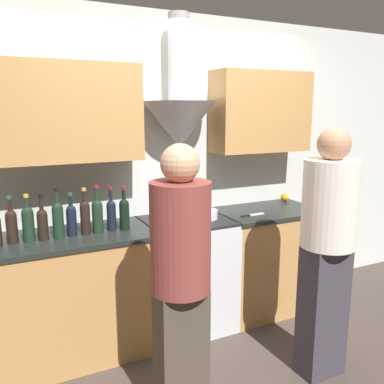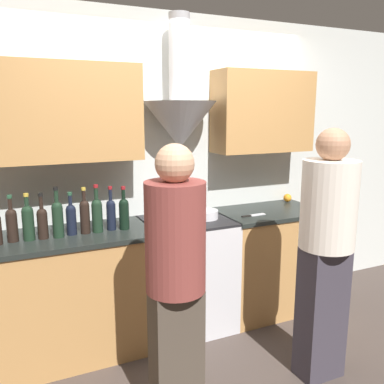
% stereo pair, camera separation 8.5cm
% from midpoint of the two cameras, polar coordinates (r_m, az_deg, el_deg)
% --- Properties ---
extents(ground_plane, '(12.00, 12.00, 0.00)m').
position_cam_midpoint_polar(ground_plane, '(3.40, 2.68, -20.88)').
color(ground_plane, '#423833').
extents(wall_back, '(8.40, 0.59, 2.60)m').
position_cam_midpoint_polar(wall_back, '(3.45, -2.40, 5.40)').
color(wall_back, silver).
rests_on(wall_back, ground_plane).
extents(counter_left, '(1.15, 0.62, 0.94)m').
position_cam_midpoint_polar(counter_left, '(3.23, -15.29, -13.63)').
color(counter_left, '#B27F47').
rests_on(counter_left, ground_plane).
extents(counter_right, '(0.93, 0.62, 0.94)m').
position_cam_midpoint_polar(counter_right, '(3.84, 11.09, -9.28)').
color(counter_right, '#B27F47').
rests_on(counter_right, ground_plane).
extents(stove_range, '(0.70, 0.60, 0.94)m').
position_cam_midpoint_polar(stove_range, '(3.47, 0.01, -11.36)').
color(stove_range, silver).
rests_on(stove_range, ground_plane).
extents(wine_bottle_1, '(0.07, 0.07, 0.32)m').
position_cam_midpoint_polar(wine_bottle_1, '(2.99, -23.24, -4.02)').
color(wine_bottle_1, black).
rests_on(wine_bottle_1, counter_left).
extents(wine_bottle_2, '(0.08, 0.08, 0.33)m').
position_cam_midpoint_polar(wine_bottle_2, '(2.98, -21.27, -3.78)').
color(wine_bottle_2, black).
rests_on(wine_bottle_2, counter_left).
extents(wine_bottle_3, '(0.07, 0.07, 0.32)m').
position_cam_midpoint_polar(wine_bottle_3, '(2.98, -19.50, -3.88)').
color(wine_bottle_3, black).
rests_on(wine_bottle_3, counter_left).
extents(wine_bottle_4, '(0.08, 0.08, 0.36)m').
position_cam_midpoint_polar(wine_bottle_4, '(2.98, -17.57, -3.38)').
color(wine_bottle_4, black).
rests_on(wine_bottle_4, counter_left).
extents(wine_bottle_5, '(0.07, 0.07, 0.31)m').
position_cam_midpoint_polar(wine_bottle_5, '(3.01, -15.83, -3.47)').
color(wine_bottle_5, black).
rests_on(wine_bottle_5, counter_left).
extents(wine_bottle_6, '(0.07, 0.07, 0.34)m').
position_cam_midpoint_polar(wine_bottle_6, '(3.02, -14.04, -3.10)').
color(wine_bottle_6, black).
rests_on(wine_bottle_6, counter_left).
extents(wine_bottle_7, '(0.08, 0.08, 0.35)m').
position_cam_midpoint_polar(wine_bottle_7, '(3.03, -12.41, -2.94)').
color(wine_bottle_7, black).
rests_on(wine_bottle_7, counter_left).
extents(wine_bottle_8, '(0.07, 0.07, 0.33)m').
position_cam_midpoint_polar(wine_bottle_8, '(3.07, -10.52, -2.87)').
color(wine_bottle_8, black).
rests_on(wine_bottle_8, counter_left).
extents(wine_bottle_9, '(0.07, 0.07, 0.33)m').
position_cam_midpoint_polar(wine_bottle_9, '(3.07, -8.74, -2.77)').
color(wine_bottle_9, black).
rests_on(wine_bottle_9, counter_left).
extents(stock_pot, '(0.22, 0.22, 0.14)m').
position_cam_midpoint_polar(stock_pot, '(3.27, -2.79, -2.83)').
color(stock_pot, silver).
rests_on(stock_pot, stove_range).
extents(mixing_bowl, '(0.21, 0.21, 0.07)m').
position_cam_midpoint_polar(mixing_bowl, '(3.35, 2.62, -3.14)').
color(mixing_bowl, silver).
rests_on(mixing_bowl, stove_range).
extents(orange_fruit, '(0.08, 0.08, 0.08)m').
position_cam_midpoint_polar(orange_fruit, '(4.07, 13.83, -0.80)').
color(orange_fruit, orange).
rests_on(orange_fruit, counter_right).
extents(chefs_knife, '(0.23, 0.04, 0.01)m').
position_cam_midpoint_polar(chefs_knife, '(3.49, 9.32, -3.24)').
color(chefs_knife, silver).
rests_on(chefs_knife, counter_right).
extents(person_foreground_left, '(0.33, 0.33, 1.65)m').
position_cam_midpoint_polar(person_foreground_left, '(2.27, -1.22, -11.98)').
color(person_foreground_left, '#473D33').
rests_on(person_foreground_left, ground_plane).
extents(person_foreground_right, '(0.36, 0.36, 1.71)m').
position_cam_midpoint_polar(person_foreground_right, '(2.84, 19.11, -7.12)').
color(person_foreground_right, '#38333D').
rests_on(person_foreground_right, ground_plane).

